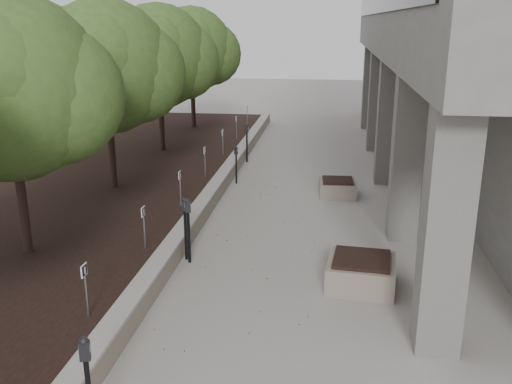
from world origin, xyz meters
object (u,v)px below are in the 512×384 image
Objects in this scene: crabapple_tree_3 at (108,95)px; crabapple_tree_5 at (192,68)px; crabapple_tree_4 at (159,78)px; parking_meter_2 at (189,231)px; crabapple_tree_2 at (13,127)px; planter_back at (337,188)px; parking_meter_5 at (247,143)px; parking_meter_4 at (236,165)px; planter_front at (361,272)px; parking_meter_3 at (185,229)px.

crabapple_tree_3 and crabapple_tree_5 have the same top height.
parking_meter_2 is at bearing -69.97° from crabapple_tree_4.
crabapple_tree_4 is (0.00, 10.00, 0.00)m from crabapple_tree_2.
parking_meter_5 is at bearing 131.41° from planter_back.
parking_meter_4 reaches higher than planter_back.
parking_meter_2 is (3.36, -14.23, -2.37)m from crabapple_tree_5.
parking_meter_5 reaches higher than planter_front.
crabapple_tree_2 is 10.90m from parking_meter_5.
parking_meter_3 is 1.33× the size of planter_back.
planter_front is (3.73, -0.67, -0.44)m from parking_meter_2.
crabapple_tree_4 is 4.96× the size of planter_back.
parking_meter_2 is at bearing -82.88° from parking_meter_5.
crabapple_tree_3 reaches higher than parking_meter_4.
crabapple_tree_2 reaches higher than parking_meter_5.
crabapple_tree_3 is 4.35× the size of parking_meter_4.
parking_meter_4 is at bearing 117.89° from planter_front.
crabapple_tree_5 reaches higher than parking_meter_4.
planter_front is at bearing -21.67° from parking_meter_2.
parking_meter_2 is at bearing -58.72° from parking_meter_3.
planter_back is (6.64, -3.73, -2.86)m from crabapple_tree_4.
parking_meter_3 is (3.25, -14.07, -2.39)m from crabapple_tree_5.
crabapple_tree_2 and crabapple_tree_3 have the same top height.
crabapple_tree_4 is 12.50m from planter_front.
parking_meter_3 is (3.25, -9.07, -2.39)m from crabapple_tree_4.
crabapple_tree_4 is at bearing 90.00° from crabapple_tree_3.
crabapple_tree_3 reaches higher than planter_back.
crabapple_tree_3 is 4.96× the size of planter_back.
parking_meter_3 reaches higher than parking_meter_4.
parking_meter_2 is 6.43m from parking_meter_4.
parking_meter_4 reaches higher than planter_front.
crabapple_tree_5 is at bearing 90.00° from crabapple_tree_4.
crabapple_tree_2 is 1.00× the size of crabapple_tree_4.
crabapple_tree_5 is 14.81m from parking_meter_2.
crabapple_tree_5 is 4.09× the size of planter_front.
crabapple_tree_3 is 5.00m from crabapple_tree_4.
parking_meter_5 is at bearing 86.38° from parking_meter_3.
parking_meter_3 is 3.95m from planter_front.
parking_meter_3 is 9.19m from parking_meter_5.
parking_meter_5 is (3.25, 5.12, -2.40)m from crabapple_tree_3.
parking_meter_2 reaches higher than parking_meter_5.
parking_meter_5 is (-0.11, 9.35, -0.02)m from parking_meter_2.
planter_back is at bearing -52.72° from crabapple_tree_5.
crabapple_tree_4 reaches higher than parking_meter_3.
parking_meter_3 is at bearing 16.01° from crabapple_tree_2.
crabapple_tree_3 is 6.52m from parking_meter_5.
crabapple_tree_4 is 9.92m from parking_meter_3.
planter_back is (6.64, -8.73, -2.86)m from crabapple_tree_5.
crabapple_tree_3 reaches higher than parking_meter_5.
planter_back is at bearing -29.30° from crabapple_tree_4.
parking_meter_3 reaches higher than planter_back.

